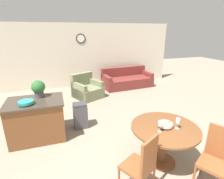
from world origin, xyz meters
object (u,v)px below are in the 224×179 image
dining_chair_near_left (142,164)px  wine_glass_right (178,121)px  potted_plant (38,88)px  dining_table (164,135)px  teal_bowl (26,102)px  trash_bin (80,115)px  couch (127,80)px  armchair (87,89)px  dining_chair_near_right (216,156)px  wine_glass_left (160,124)px  kitchen_island (37,119)px  fruit_bowl (165,124)px

dining_chair_near_left → wine_glass_right: size_ratio=5.26×
potted_plant → dining_table: bearing=-40.0°
teal_bowl → trash_bin: teal_bowl is taller
potted_plant → dining_chair_near_left: bearing=-57.2°
couch → armchair: size_ratio=1.80×
wine_glass_right → potted_plant: bearing=140.6°
teal_bowl → dining_chair_near_right: bearing=-36.4°
dining_table → dining_chair_near_right: 0.84m
dining_table → teal_bowl: bearing=149.2°
potted_plant → armchair: size_ratio=0.32×
wine_glass_left → wine_glass_right: (0.35, -0.00, 0.00)m
kitchen_island → teal_bowl: (-0.14, -0.18, 0.51)m
dining_chair_near_left → teal_bowl: bearing=103.0°
wine_glass_left → potted_plant: bearing=136.0°
dining_table → teal_bowl: teal_bowl is taller
potted_plant → wine_glass_left: bearing=-44.0°
fruit_bowl → potted_plant: size_ratio=0.64×
dining_table → kitchen_island: 2.79m
dining_chair_near_left → armchair: (-0.03, 4.37, -0.26)m
fruit_bowl → potted_plant: potted_plant is taller
dining_table → teal_bowl: (-2.41, 1.44, 0.39)m
dining_table → dining_chair_near_right: dining_chair_near_right is taller
teal_bowl → armchair: size_ratio=0.25×
wine_glass_right → couch: size_ratio=0.09×
kitchen_island → trash_bin: size_ratio=1.84×
wine_glass_right → dining_chair_near_right: bearing=-62.6°
wine_glass_right → potted_plant: 3.05m
dining_chair_near_right → armchair: (-1.20, 4.58, -0.26)m
dining_table → potted_plant: 2.89m
dining_table → wine_glass_right: wine_glass_right is taller
wine_glass_right → teal_bowl: 3.01m
dining_chair_near_right → wine_glass_left: (-0.65, 0.59, 0.36)m
teal_bowl → armchair: (1.69, 2.45, -0.69)m
fruit_bowl → trash_bin: bearing=125.7°
dining_chair_near_right → potted_plant: 3.71m
potted_plant → trash_bin: (0.90, -0.06, -0.81)m
teal_bowl → couch: 4.89m
fruit_bowl → trash_bin: (-1.27, 1.77, -0.49)m
teal_bowl → trash_bin: size_ratio=0.46×
dining_chair_near_left → teal_bowl: dining_chair_near_left is taller
dining_chair_near_right → wine_glass_right: (-0.30, 0.59, 0.36)m
kitchen_island → armchair: kitchen_island is taller
wine_glass_right → dining_table: bearing=148.7°
armchair → dining_chair_near_left: bearing=-114.6°
wine_glass_right → fruit_bowl: bearing=148.3°
dining_chair_near_left → fruit_bowl: bearing=5.7°
wine_glass_left → trash_bin: 2.25m
kitchen_island → wine_glass_right: bearing=-35.2°
wine_glass_right → teal_bowl: teal_bowl is taller
dining_table → wine_glass_left: 0.38m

